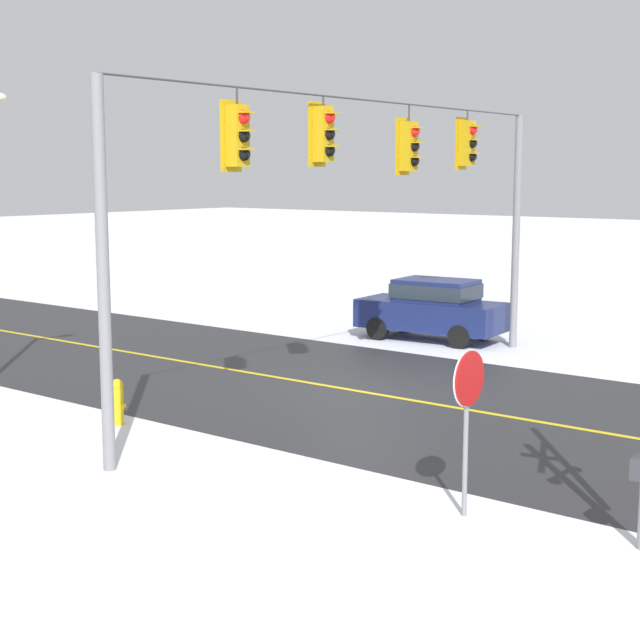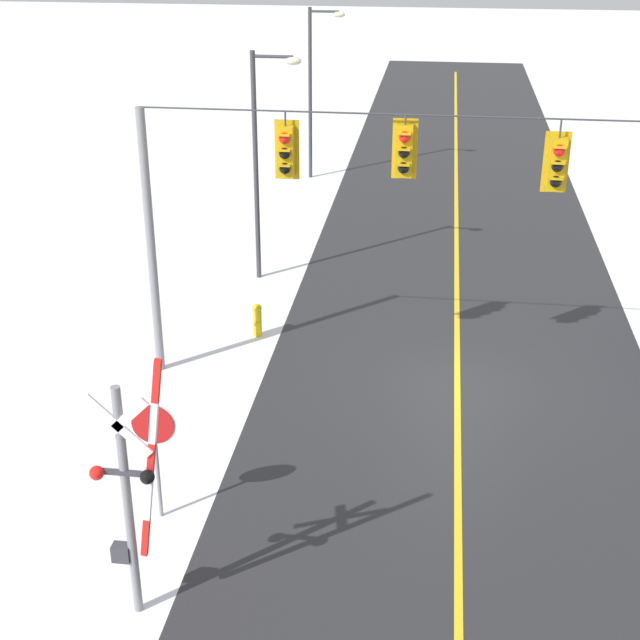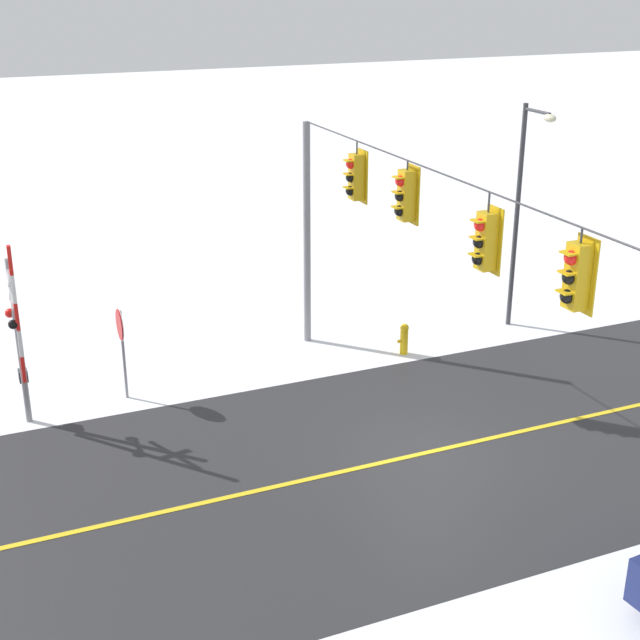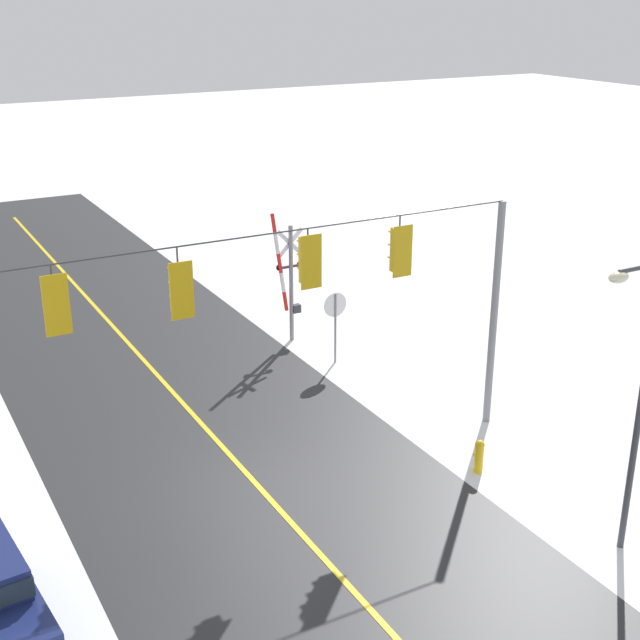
% 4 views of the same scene
% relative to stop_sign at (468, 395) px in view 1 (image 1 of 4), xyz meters
% --- Properties ---
extents(ground_plane, '(160.00, 160.00, 0.00)m').
position_rel_stop_sign_xyz_m(ground_plane, '(5.34, 5.55, -1.71)').
color(ground_plane, white).
extents(road_asphalt, '(9.00, 80.00, 0.01)m').
position_rel_stop_sign_xyz_m(road_asphalt, '(5.34, 11.55, -1.71)').
color(road_asphalt, '#28282B').
rests_on(road_asphalt, ground).
extents(lane_centre_line, '(0.14, 72.00, 0.01)m').
position_rel_stop_sign_xyz_m(lane_centre_line, '(5.34, 11.55, -1.70)').
color(lane_centre_line, gold).
rests_on(lane_centre_line, ground).
extents(signal_span, '(14.20, 0.47, 6.22)m').
position_rel_stop_sign_xyz_m(signal_span, '(5.42, 5.54, 2.73)').
color(signal_span, gray).
rests_on(signal_span, ground).
extents(stop_sign, '(0.80, 0.09, 2.35)m').
position_rel_stop_sign_xyz_m(stop_sign, '(0.00, 0.00, 0.00)').
color(stop_sign, gray).
rests_on(stop_sign, ground).
extents(parked_car_navy, '(2.12, 4.31, 1.74)m').
position_rel_stop_sign_xyz_m(parked_car_navy, '(11.96, 7.88, -0.76)').
color(parked_car_navy, navy).
rests_on(parked_car_navy, ground).
extents(fire_hydrant, '(0.24, 0.31, 0.88)m').
position_rel_stop_sign_xyz_m(fire_hydrant, '(0.27, 7.63, -1.25)').
color(fire_hydrant, gold).
rests_on(fire_hydrant, ground).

